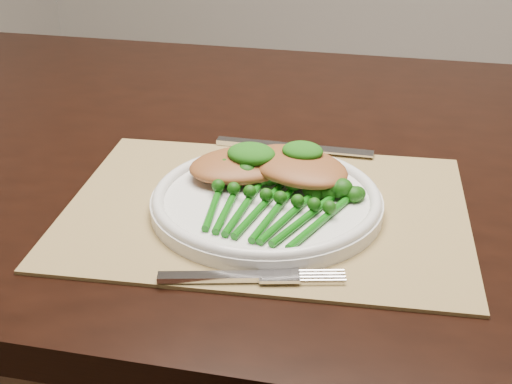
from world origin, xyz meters
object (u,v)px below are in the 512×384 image
(chicken_fillet_left, at_px, (244,165))
(placemat, at_px, (266,209))
(dinner_plate, at_px, (267,200))
(broccolini_bundle, at_px, (266,211))
(dining_table, at_px, (295,363))

(chicken_fillet_left, bearing_deg, placemat, -83.81)
(dinner_plate, height_order, chicken_fillet_left, chicken_fillet_left)
(placemat, height_order, broccolini_bundle, broccolini_bundle)
(dinner_plate, xyz_separation_m, chicken_fillet_left, (-0.04, 0.05, 0.02))
(dining_table, xyz_separation_m, dinner_plate, (0.01, -0.18, 0.39))
(dinner_plate, height_order, broccolini_bundle, broccolini_bundle)
(broccolini_bundle, bearing_deg, chicken_fillet_left, 127.49)
(dining_table, distance_m, dinner_plate, 0.43)
(dinner_plate, bearing_deg, dining_table, 94.09)
(dining_table, distance_m, chicken_fillet_left, 0.43)
(chicken_fillet_left, bearing_deg, broccolini_bundle, -94.33)
(dining_table, xyz_separation_m, placemat, (0.01, -0.18, 0.37))
(dining_table, distance_m, placemat, 0.42)
(placemat, bearing_deg, broccolini_bundle, -81.49)
(dining_table, relative_size, dinner_plate, 6.58)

